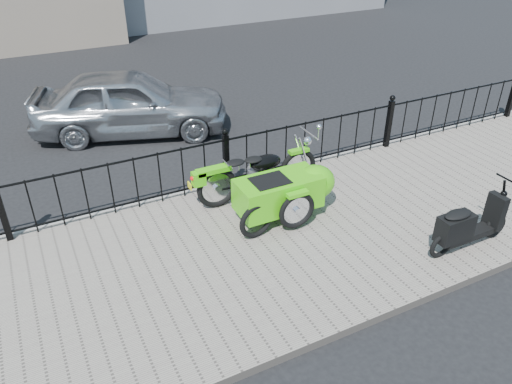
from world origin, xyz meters
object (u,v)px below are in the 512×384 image
motorcycle_sidecar (284,186)px  sedan_car (130,102)px  spare_tire (256,221)px  scooter (467,226)px

motorcycle_sidecar → sedan_car: 4.57m
spare_tire → sedan_car: bearing=96.9°
scooter → sedan_car: bearing=115.8°
motorcycle_sidecar → spare_tire: 0.83m
scooter → sedan_car: 7.10m
motorcycle_sidecar → sedan_car: bearing=106.2°
motorcycle_sidecar → spare_tire: motorcycle_sidecar is taller
motorcycle_sidecar → sedan_car: (-1.27, 4.39, 0.10)m
spare_tire → sedan_car: sedan_car is taller
scooter → spare_tire: scooter is taller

